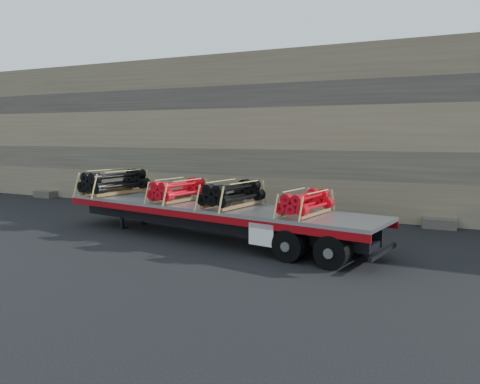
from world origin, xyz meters
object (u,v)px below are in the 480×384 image
object	(u,v)px
bundle_front	(115,183)
bundle_rear	(306,203)
bundle_midrear	(233,195)
trailer	(210,222)
bundle_midfront	(179,191)

from	to	relation	value
bundle_front	bundle_rear	distance (m)	8.18
bundle_midrear	bundle_rear	size ratio (longest dim) A/B	1.17
bundle_front	bundle_rear	bearing A→B (deg)	0.00
trailer	bundle_front	bearing A→B (deg)	180.00
bundle_midfront	bundle_rear	world-z (taller)	bundle_midfront
bundle_front	bundle_midfront	world-z (taller)	bundle_front
bundle_midfront	bundle_midrear	size ratio (longest dim) A/B	0.93
bundle_midfront	bundle_rear	size ratio (longest dim) A/B	1.09
trailer	bundle_rear	size ratio (longest dim) A/B	6.21
trailer	bundle_midrear	distance (m)	1.33
bundle_midrear	bundle_rear	distance (m)	2.58
trailer	bundle_midrear	bearing A→B (deg)	0.00
bundle_rear	bundle_midfront	bearing A→B (deg)	180.00
bundle_midfront	bundle_midrear	distance (m)	2.30
bundle_midrear	bundle_rear	bearing A→B (deg)	0.00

